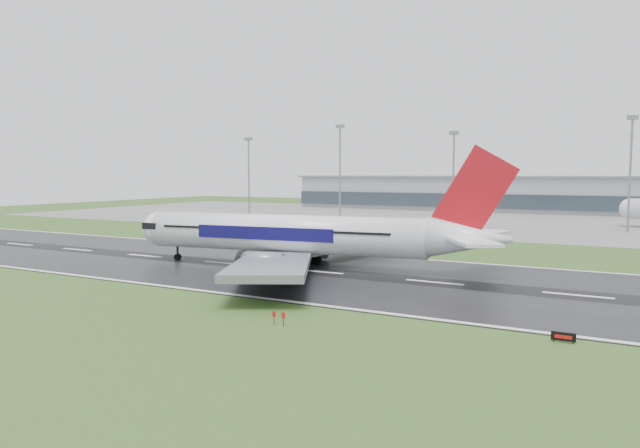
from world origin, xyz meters
The scene contains 10 objects.
ground centered at (0.00, 0.00, 0.00)m, with size 520.00×520.00×0.00m, color #2D4D1C.
runway centered at (0.00, 0.00, 0.05)m, with size 400.00×45.00×0.10m, color black.
apron centered at (0.00, 125.00, 0.04)m, with size 400.00×130.00×0.08m, color slate.
terminal centered at (0.00, 185.00, 7.50)m, with size 240.00×36.00×15.00m, color gray.
main_airliner centered at (-23.48, 2.28, 10.12)m, with size 67.86×64.63×20.04m, color white, non-canonical shape.
runway_sign centered at (20.44, -24.31, 0.52)m, with size 2.30×0.26×1.04m, color black, non-canonical shape.
floodmast_0 centered at (-105.19, 100.00, 14.76)m, with size 0.64×0.64×29.51m, color gray.
floodmast_1 centered at (-65.55, 100.00, 16.43)m, with size 0.64×0.64×32.87m, color gray.
floodmast_2 centered at (-24.63, 100.00, 14.55)m, with size 0.64×0.64×29.11m, color gray.
floodmast_3 centered at (25.68, 100.00, 15.87)m, with size 0.64×0.64×31.73m, color gray.
Camera 1 is at (25.48, -84.20, 16.51)m, focal length 32.20 mm.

